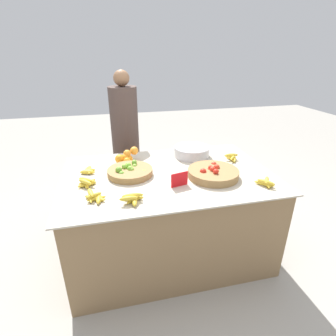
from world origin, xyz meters
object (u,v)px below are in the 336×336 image
object	(u,v)px
metal_bowl	(192,152)
price_sign	(179,179)
vendor_person	(126,147)
tomato_basket	(213,173)
lime_bowl	(130,171)

from	to	relation	value
metal_bowl	price_sign	xyz separation A→B (m)	(-0.28, -0.56, 0.01)
price_sign	vendor_person	size ratio (longest dim) A/B	0.09
metal_bowl	vendor_person	bearing A→B (deg)	132.99
tomato_basket	price_sign	bearing A→B (deg)	-162.89
vendor_person	price_sign	bearing A→B (deg)	-75.74
lime_bowl	price_sign	world-z (taller)	price_sign
lime_bowl	vendor_person	bearing A→B (deg)	87.55
tomato_basket	vendor_person	bearing A→B (deg)	119.08
tomato_basket	metal_bowl	world-z (taller)	tomato_basket
price_sign	vendor_person	bearing A→B (deg)	90.62
tomato_basket	price_sign	xyz separation A→B (m)	(-0.30, -0.09, 0.02)
lime_bowl	vendor_person	distance (m)	0.90
price_sign	tomato_basket	bearing A→B (deg)	3.47
metal_bowl	price_sign	distance (m)	0.62
lime_bowl	tomato_basket	xyz separation A→B (m)	(0.64, -0.19, 0.00)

